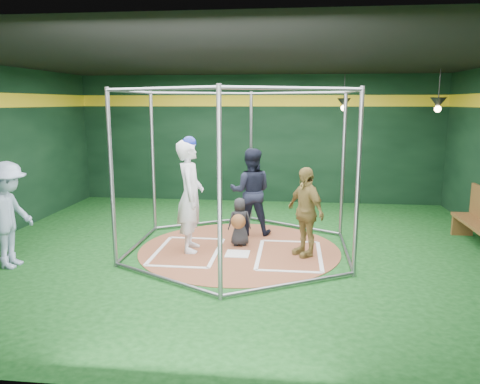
# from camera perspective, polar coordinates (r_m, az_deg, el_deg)

# --- Properties ---
(room_shell) EXTENTS (10.10, 9.10, 3.53)m
(room_shell) POSITION_cam_1_polar(r_m,az_deg,el_deg) (8.59, -0.07, 4.17)
(room_shell) COLOR #0C3810
(room_shell) RESTS_ON ground
(clay_disc) EXTENTS (3.80, 3.80, 0.01)m
(clay_disc) POSITION_cam_1_polar(r_m,az_deg,el_deg) (8.96, -0.07, -7.01)
(clay_disc) COLOR brown
(clay_disc) RESTS_ON ground
(home_plate) EXTENTS (0.43, 0.43, 0.01)m
(home_plate) POSITION_cam_1_polar(r_m,az_deg,el_deg) (8.67, -0.31, -7.54)
(home_plate) COLOR white
(home_plate) RESTS_ON clay_disc
(batter_box_left) EXTENTS (1.17, 1.77, 0.01)m
(batter_box_left) POSITION_cam_1_polar(r_m,az_deg,el_deg) (8.88, -6.41, -7.17)
(batter_box_left) COLOR white
(batter_box_left) RESTS_ON clay_disc
(batter_box_right) EXTENTS (1.17, 1.77, 0.01)m
(batter_box_right) POSITION_cam_1_polar(r_m,az_deg,el_deg) (8.66, 6.04, -7.63)
(batter_box_right) COLOR white
(batter_box_right) RESTS_ON clay_disc
(batting_cage) EXTENTS (4.05, 4.67, 3.00)m
(batting_cage) POSITION_cam_1_polar(r_m,az_deg,el_deg) (8.62, -0.08, 2.49)
(batting_cage) COLOR gray
(batting_cage) RESTS_ON ground
(pendant_lamp_near) EXTENTS (0.34, 0.34, 0.90)m
(pendant_lamp_near) POSITION_cam_1_polar(r_m,az_deg,el_deg) (12.13, 12.54, 10.54)
(pendant_lamp_near) COLOR black
(pendant_lamp_near) RESTS_ON room_shell
(pendant_lamp_far) EXTENTS (0.34, 0.34, 0.90)m
(pendant_lamp_far) POSITION_cam_1_polar(r_m,az_deg,el_deg) (10.89, 23.01, 9.94)
(pendant_lamp_far) COLOR black
(pendant_lamp_far) RESTS_ON room_shell
(batter_figure) EXTENTS (0.60, 0.82, 2.15)m
(batter_figure) POSITION_cam_1_polar(r_m,az_deg,el_deg) (8.70, -6.09, -0.36)
(batter_figure) COLOR silver
(batter_figure) RESTS_ON clay_disc
(visitor_leopard) EXTENTS (0.88, 1.00, 1.62)m
(visitor_leopard) POSITION_cam_1_polar(r_m,az_deg,el_deg) (8.50, 7.96, -2.38)
(visitor_leopard) COLOR #AD944A
(visitor_leopard) RESTS_ON clay_disc
(catcher_figure) EXTENTS (0.52, 0.59, 0.94)m
(catcher_figure) POSITION_cam_1_polar(r_m,az_deg,el_deg) (9.04, -0.06, -3.64)
(catcher_figure) COLOR black
(catcher_figure) RESTS_ON clay_disc
(umpire) EXTENTS (0.91, 0.72, 1.82)m
(umpire) POSITION_cam_1_polar(r_m,az_deg,el_deg) (9.78, 1.31, 0.05)
(umpire) COLOR black
(umpire) RESTS_ON clay_disc
(bystander_blue) EXTENTS (0.69, 1.17, 1.80)m
(bystander_blue) POSITION_cam_1_polar(r_m,az_deg,el_deg) (8.74, -26.38, -2.54)
(bystander_blue) COLOR #95A8C5
(bystander_blue) RESTS_ON ground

